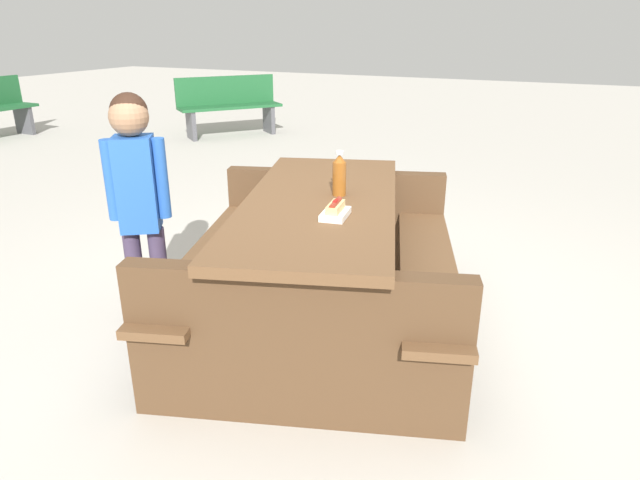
% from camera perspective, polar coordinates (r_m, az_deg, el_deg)
% --- Properties ---
extents(ground_plane, '(30.00, 30.00, 0.00)m').
position_cam_1_polar(ground_plane, '(3.17, 0.00, -8.89)').
color(ground_plane, '#B7B2A8').
rests_on(ground_plane, ground).
extents(picnic_table, '(2.14, 1.88, 0.75)m').
position_cam_1_polar(picnic_table, '(2.97, 0.00, -1.44)').
color(picnic_table, brown).
rests_on(picnic_table, ground).
extents(soda_bottle, '(0.07, 0.07, 0.23)m').
position_cam_1_polar(soda_bottle, '(2.90, 1.97, 6.61)').
color(soda_bottle, brown).
rests_on(soda_bottle, picnic_table).
extents(hotdog_tray, '(0.19, 0.14, 0.08)m').
position_cam_1_polar(hotdog_tray, '(2.58, 1.57, 3.00)').
color(hotdog_tray, white).
rests_on(hotdog_tray, picnic_table).
extents(child_in_coat, '(0.26, 0.28, 1.27)m').
position_cam_1_polar(child_in_coat, '(3.02, -18.06, 5.35)').
color(child_in_coat, '#3F334C').
rests_on(child_in_coat, ground).
extents(park_bench_mid, '(1.42, 1.25, 0.85)m').
position_cam_1_polar(park_bench_mid, '(8.64, -9.24, 13.39)').
color(park_bench_mid, '#1E592D').
rests_on(park_bench_mid, ground).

